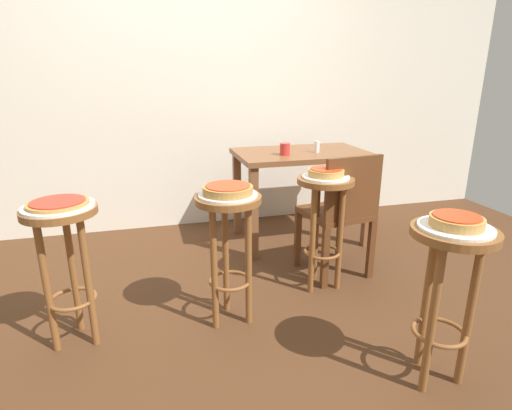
% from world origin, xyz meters
% --- Properties ---
extents(ground_plane, '(6.00, 6.00, 0.00)m').
position_xyz_m(ground_plane, '(0.00, 0.00, 0.00)').
color(ground_plane, '#4C2D19').
extents(back_wall, '(6.00, 0.10, 3.00)m').
position_xyz_m(back_wall, '(0.00, 1.65, 1.50)').
color(back_wall, silver).
rests_on(back_wall, ground_plane).
extents(stool_foreground, '(0.35, 0.35, 0.73)m').
position_xyz_m(stool_foreground, '(0.78, -0.74, 0.52)').
color(stool_foreground, brown).
rests_on(stool_foreground, ground_plane).
extents(serving_plate_foreground, '(0.29, 0.29, 0.01)m').
position_xyz_m(serving_plate_foreground, '(0.78, -0.74, 0.74)').
color(serving_plate_foreground, white).
rests_on(serving_plate_foreground, stool_foreground).
extents(pizza_foreground, '(0.21, 0.21, 0.05)m').
position_xyz_m(pizza_foreground, '(0.78, -0.74, 0.76)').
color(pizza_foreground, tan).
rests_on(pizza_foreground, serving_plate_foreground).
extents(stool_middle, '(0.35, 0.35, 0.73)m').
position_xyz_m(stool_middle, '(-0.01, -0.04, 0.52)').
color(stool_middle, brown).
rests_on(stool_middle, ground_plane).
extents(serving_plate_middle, '(0.31, 0.31, 0.01)m').
position_xyz_m(serving_plate_middle, '(-0.01, -0.04, 0.74)').
color(serving_plate_middle, silver).
rests_on(serving_plate_middle, stool_middle).
extents(pizza_middle, '(0.26, 0.26, 0.05)m').
position_xyz_m(pizza_middle, '(-0.01, -0.04, 0.76)').
color(pizza_middle, '#B78442').
rests_on(pizza_middle, serving_plate_middle).
extents(stool_leftside, '(0.35, 0.35, 0.73)m').
position_xyz_m(stool_leftside, '(-0.82, -0.02, 0.52)').
color(stool_leftside, brown).
rests_on(stool_leftside, ground_plane).
extents(serving_plate_leftside, '(0.33, 0.33, 0.01)m').
position_xyz_m(serving_plate_leftside, '(-0.82, -0.02, 0.74)').
color(serving_plate_leftside, white).
rests_on(serving_plate_leftside, stool_leftside).
extents(pizza_leftside, '(0.28, 0.28, 0.02)m').
position_xyz_m(pizza_leftside, '(-0.82, -0.02, 0.75)').
color(pizza_leftside, '#B78442').
rests_on(pizza_leftside, serving_plate_leftside).
extents(stool_rear, '(0.35, 0.35, 0.73)m').
position_xyz_m(stool_rear, '(0.63, 0.19, 0.52)').
color(stool_rear, brown).
rests_on(stool_rear, ground_plane).
extents(serving_plate_rear, '(0.29, 0.29, 0.01)m').
position_xyz_m(serving_plate_rear, '(0.63, 0.19, 0.74)').
color(serving_plate_rear, white).
rests_on(serving_plate_rear, stool_rear).
extents(pizza_rear, '(0.22, 0.22, 0.05)m').
position_xyz_m(pizza_rear, '(0.63, 0.19, 0.76)').
color(pizza_rear, tan).
rests_on(pizza_rear, serving_plate_rear).
extents(dining_table, '(1.03, 0.65, 0.74)m').
position_xyz_m(dining_table, '(0.79, 0.99, 0.62)').
color(dining_table, brown).
rests_on(dining_table, ground_plane).
extents(cup_near_edge, '(0.08, 0.08, 0.09)m').
position_xyz_m(cup_near_edge, '(0.61, 0.88, 0.79)').
color(cup_near_edge, red).
rests_on(cup_near_edge, dining_table).
extents(condiment_shaker, '(0.04, 0.04, 0.09)m').
position_xyz_m(condiment_shaker, '(0.89, 0.92, 0.79)').
color(condiment_shaker, white).
rests_on(condiment_shaker, dining_table).
extents(wooden_chair, '(0.45, 0.45, 0.85)m').
position_xyz_m(wooden_chair, '(0.81, 0.30, 0.47)').
color(wooden_chair, '#5B3319').
rests_on(wooden_chair, ground_plane).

